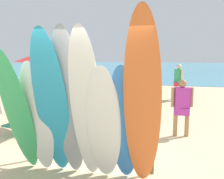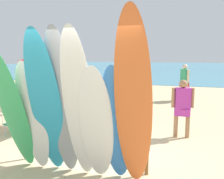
# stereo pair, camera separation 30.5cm
# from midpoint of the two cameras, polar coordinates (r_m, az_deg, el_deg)

# --- Properties ---
(ground) EXTENTS (60.00, 60.00, 0.00)m
(ground) POSITION_cam_midpoint_polar(r_m,az_deg,el_deg) (18.40, 11.07, 1.59)
(ground) COLOR #D3BC8C
(ocean_water) EXTENTS (60.00, 40.00, 0.02)m
(ocean_water) POSITION_cam_midpoint_polar(r_m,az_deg,el_deg) (36.67, 13.73, 4.88)
(ocean_water) COLOR teal
(ocean_water) RESTS_ON ground
(surfboard_rack) EXTENTS (2.53, 0.07, 0.76)m
(surfboard_rack) POSITION_cam_midpoint_polar(r_m,az_deg,el_deg) (4.77, -4.71, -10.89)
(surfboard_rack) COLOR brown
(surfboard_rack) RESTS_ON ground
(surfboard_green_0) EXTENTS (0.56, 0.83, 2.24)m
(surfboard_green_0) POSITION_cam_midpoint_polar(r_m,az_deg,el_deg) (4.62, -20.03, -5.04)
(surfboard_green_0) COLOR #38B266
(surfboard_green_0) RESTS_ON ground
(surfboard_white_1) EXTENTS (0.55, 0.56, 2.04)m
(surfboard_white_1) POSITION_cam_midpoint_polar(r_m,az_deg,el_deg) (4.54, -16.01, -6.34)
(surfboard_white_1) COLOR white
(surfboard_white_1) RESTS_ON ground
(surfboard_teal_2) EXTENTS (0.63, 0.86, 2.56)m
(surfboard_teal_2) POSITION_cam_midpoint_polar(r_m,az_deg,el_deg) (4.25, -13.04, -3.69)
(surfboard_teal_2) COLOR #289EC6
(surfboard_teal_2) RESTS_ON ground
(surfboard_grey_3) EXTENTS (0.58, 0.73, 2.59)m
(surfboard_grey_3) POSITION_cam_midpoint_polar(r_m,az_deg,el_deg) (4.16, -9.36, -3.62)
(surfboard_grey_3) COLOR #999EA3
(surfboard_grey_3) RESTS_ON ground
(surfboard_white_4) EXTENTS (0.57, 0.86, 2.57)m
(surfboard_white_4) POSITION_cam_midpoint_polar(r_m,az_deg,el_deg) (3.96, -5.44, -4.27)
(surfboard_white_4) COLOR white
(surfboard_white_4) RESTS_ON ground
(surfboard_white_5) EXTENTS (0.62, 0.69, 1.99)m
(surfboard_white_5) POSITION_cam_midpoint_polar(r_m,az_deg,el_deg) (4.02, -1.48, -8.35)
(surfboard_white_5) COLOR white
(surfboard_white_5) RESTS_ON ground
(surfboard_blue_6) EXTENTS (0.50, 0.65, 2.00)m
(surfboard_blue_6) POSITION_cam_midpoint_polar(r_m,az_deg,el_deg) (3.98, 3.19, -8.41)
(surfboard_blue_6) COLOR #337AD1
(surfboard_blue_6) RESTS_ON ground
(surfboard_orange_7) EXTENTS (0.60, 0.93, 2.79)m
(surfboard_orange_7) POSITION_cam_midpoint_polar(r_m,az_deg,el_deg) (3.64, 7.38, -3.66)
(surfboard_orange_7) COLOR orange
(surfboard_orange_7) RESTS_ON ground
(beachgoer_by_water) EXTENTS (0.53, 0.36, 1.55)m
(beachgoer_by_water) POSITION_cam_midpoint_polar(r_m,az_deg,el_deg) (11.11, 5.81, 1.89)
(beachgoer_by_water) COLOR beige
(beachgoer_by_water) RESTS_ON ground
(beachgoer_photographing) EXTENTS (0.43, 0.55, 1.65)m
(beachgoer_photographing) POSITION_cam_midpoint_polar(r_m,az_deg,el_deg) (11.68, 17.15, 2.17)
(beachgoer_photographing) COLOR beige
(beachgoer_photographing) RESTS_ON ground
(beachgoer_strolling) EXTENTS (0.56, 0.27, 1.49)m
(beachgoer_strolling) POSITION_cam_midpoint_polar(r_m,az_deg,el_deg) (6.54, 17.28, -3.36)
(beachgoer_strolling) COLOR #9E704C
(beachgoer_strolling) RESTS_ON ground
(beach_chair_red) EXTENTS (0.66, 0.84, 0.79)m
(beach_chair_red) POSITION_cam_midpoint_polar(r_m,az_deg,el_deg) (7.10, -18.98, -6.15)
(beach_chair_red) COLOR #B7B7BC
(beach_chair_red) RESTS_ON ground
(beach_umbrella) EXTENTS (1.90, 1.90, 2.26)m
(beach_umbrella) POSITION_cam_midpoint_polar(r_m,az_deg,el_deg) (7.18, -12.42, 7.76)
(beach_umbrella) COLOR silver
(beach_umbrella) RESTS_ON ground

